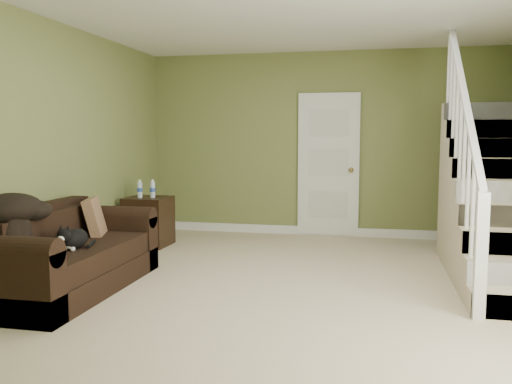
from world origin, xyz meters
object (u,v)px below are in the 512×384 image
at_px(side_table, 149,221).
at_px(cat, 73,239).
at_px(banana, 41,255).
at_px(sofa, 67,258).

height_order(side_table, cat, side_table).
distance_m(side_table, banana, 2.64).
bearing_deg(sofa, banana, -80.14).
height_order(sofa, cat, sofa).
bearing_deg(cat, sofa, 134.72).
relative_size(sofa, side_table, 2.32).
xyz_separation_m(sofa, side_table, (-0.10, 2.09, 0.02)).
bearing_deg(banana, side_table, 60.43).
relative_size(sofa, cat, 4.04).
xyz_separation_m(cat, banana, (-0.06, -0.39, -0.07)).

